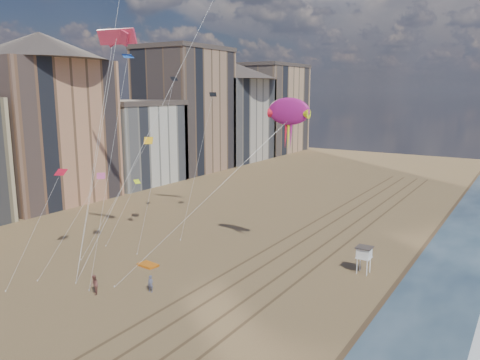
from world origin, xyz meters
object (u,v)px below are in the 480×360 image
object	(u,v)px
show_kite	(289,112)
kite_flyer_a	(151,284)
grounded_kite	(148,265)
kite_flyer_b	(94,285)
lifeguard_stand	(364,253)

from	to	relation	value
show_kite	kite_flyer_a	size ratio (longest dim) A/B	14.78
grounded_kite	kite_flyer_b	distance (m)	8.19
grounded_kite	show_kite	size ratio (longest dim) A/B	0.09
grounded_kite	kite_flyer_a	bearing A→B (deg)	-37.73
show_kite	kite_flyer_b	xyz separation A→B (m)	(-11.54, -16.97, -15.78)
kite_flyer_a	show_kite	bearing A→B (deg)	51.56
lifeguard_stand	kite_flyer_a	xyz separation A→B (m)	(-15.67, -15.50, -1.41)
lifeguard_stand	kite_flyer_a	distance (m)	22.08
show_kite	kite_flyer_a	bearing A→B (deg)	-118.50
grounded_kite	kite_flyer_a	xyz separation A→B (m)	(4.93, -4.85, 0.70)
show_kite	kite_flyer_b	distance (m)	25.88
lifeguard_stand	show_kite	bearing A→B (deg)	-167.77
lifeguard_stand	show_kite	distance (m)	16.77
grounded_kite	kite_flyer_b	size ratio (longest dim) A/B	1.12
lifeguard_stand	kite_flyer_b	bearing A→B (deg)	-136.51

